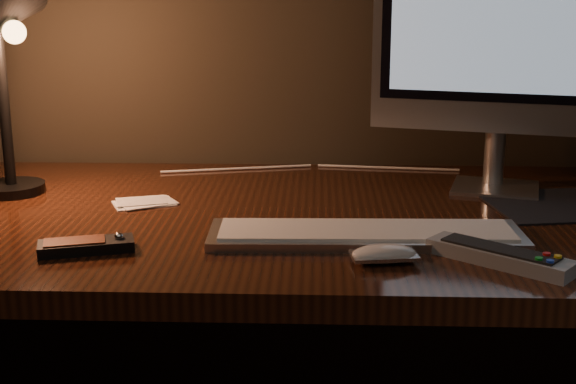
{
  "coord_description": "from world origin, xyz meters",
  "views": [
    {
      "loc": [
        0.05,
        0.53,
        1.13
      ],
      "look_at": [
        0.0,
        1.73,
        0.82
      ],
      "focal_mm": 50.0,
      "sensor_mm": 36.0,
      "label": 1
    }
  ],
  "objects_px": {
    "mouse": "(384,256)",
    "media_remote": "(86,245)",
    "tv_remote": "(500,256)",
    "desk": "(291,269)",
    "monitor": "(507,29)",
    "desk_lamp": "(6,44)",
    "keyboard": "(366,234)"
  },
  "relations": [
    {
      "from": "mouse",
      "to": "desk_lamp",
      "type": "bearing_deg",
      "value": 144.18
    },
    {
      "from": "keyboard",
      "to": "tv_remote",
      "type": "distance_m",
      "value": 0.21
    },
    {
      "from": "media_remote",
      "to": "keyboard",
      "type": "bearing_deg",
      "value": -6.77
    },
    {
      "from": "desk",
      "to": "mouse",
      "type": "relative_size",
      "value": 17.26
    },
    {
      "from": "media_remote",
      "to": "desk_lamp",
      "type": "bearing_deg",
      "value": 108.56
    },
    {
      "from": "media_remote",
      "to": "desk",
      "type": "bearing_deg",
      "value": 28.17
    },
    {
      "from": "keyboard",
      "to": "mouse",
      "type": "height_order",
      "value": "same"
    },
    {
      "from": "mouse",
      "to": "media_remote",
      "type": "distance_m",
      "value": 0.43
    },
    {
      "from": "mouse",
      "to": "media_remote",
      "type": "bearing_deg",
      "value": 167.0
    },
    {
      "from": "desk",
      "to": "tv_remote",
      "type": "height_order",
      "value": "tv_remote"
    },
    {
      "from": "desk",
      "to": "media_remote",
      "type": "relative_size",
      "value": 10.99
    },
    {
      "from": "mouse",
      "to": "desk",
      "type": "bearing_deg",
      "value": 105.03
    },
    {
      "from": "tv_remote",
      "to": "monitor",
      "type": "bearing_deg",
      "value": 117.57
    },
    {
      "from": "keyboard",
      "to": "media_remote",
      "type": "bearing_deg",
      "value": -171.44
    },
    {
      "from": "keyboard",
      "to": "desk_lamp",
      "type": "xyz_separation_m",
      "value": [
        -0.62,
        0.22,
        0.27
      ]
    },
    {
      "from": "desk",
      "to": "media_remote",
      "type": "height_order",
      "value": "media_remote"
    },
    {
      "from": "tv_remote",
      "to": "desk_lamp",
      "type": "distance_m",
      "value": 0.91
    },
    {
      "from": "desk",
      "to": "mouse",
      "type": "distance_m",
      "value": 0.38
    },
    {
      "from": "monitor",
      "to": "tv_remote",
      "type": "distance_m",
      "value": 0.51
    },
    {
      "from": "keyboard",
      "to": "desk_lamp",
      "type": "relative_size",
      "value": 1.16
    },
    {
      "from": "tv_remote",
      "to": "desk_lamp",
      "type": "relative_size",
      "value": 0.47
    },
    {
      "from": "mouse",
      "to": "media_remote",
      "type": "xyz_separation_m",
      "value": [
        -0.43,
        0.03,
        0.0
      ]
    },
    {
      "from": "tv_remote",
      "to": "mouse",
      "type": "bearing_deg",
      "value": -141.13
    },
    {
      "from": "monitor",
      "to": "media_remote",
      "type": "distance_m",
      "value": 0.83
    },
    {
      "from": "desk",
      "to": "desk_lamp",
      "type": "height_order",
      "value": "desk_lamp"
    },
    {
      "from": "desk_lamp",
      "to": "media_remote",
      "type": "bearing_deg",
      "value": -78.99
    },
    {
      "from": "desk",
      "to": "monitor",
      "type": "xyz_separation_m",
      "value": [
        0.39,
        0.09,
        0.43
      ]
    },
    {
      "from": "desk",
      "to": "tv_remote",
      "type": "xyz_separation_m",
      "value": [
        0.3,
        -0.32,
        0.14
      ]
    },
    {
      "from": "keyboard",
      "to": "mouse",
      "type": "xyz_separation_m",
      "value": [
        0.02,
        -0.1,
        -0.0
      ]
    },
    {
      "from": "desk",
      "to": "desk_lamp",
      "type": "distance_m",
      "value": 0.64
    },
    {
      "from": "media_remote",
      "to": "desk_lamp",
      "type": "height_order",
      "value": "desk_lamp"
    },
    {
      "from": "monitor",
      "to": "desk_lamp",
      "type": "relative_size",
      "value": 1.23
    }
  ]
}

